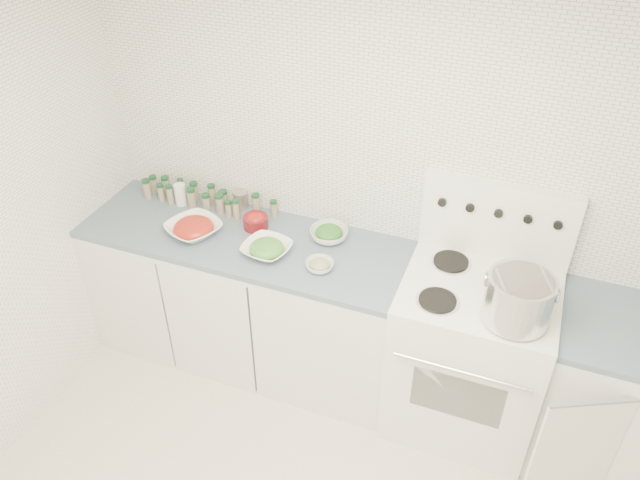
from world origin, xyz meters
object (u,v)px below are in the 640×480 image
at_px(stove, 469,351).
at_px(stock_pot, 519,297).
at_px(bowl_snowpea, 267,249).
at_px(bowl_tomato, 194,228).

xyz_separation_m(stove, stock_pot, (0.17, -0.17, 0.58)).
distance_m(stock_pot, bowl_snowpea, 1.30).
height_order(bowl_tomato, bowl_snowpea, bowl_tomato).
height_order(stock_pot, bowl_tomato, stock_pot).
bearing_deg(bowl_tomato, bowl_snowpea, -2.46).
distance_m(bowl_tomato, bowl_snowpea, 0.45).
distance_m(stove, stock_pot, 0.63).
height_order(stove, bowl_tomato, stove).
xyz_separation_m(stove, bowl_snowpea, (-1.11, -0.09, 0.44)).
xyz_separation_m(bowl_tomato, bowl_snowpea, (0.45, -0.02, -0.01)).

